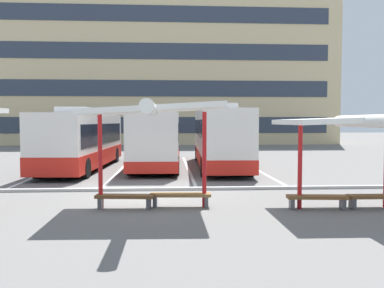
{
  "coord_description": "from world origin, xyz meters",
  "views": [
    {
      "loc": [
        0.76,
        -15.35,
        2.8
      ],
      "look_at": [
        1.87,
        2.81,
        1.76
      ],
      "focal_mm": 37.62,
      "sensor_mm": 36.0,
      "label": 1
    }
  ],
  "objects_px": {
    "coach_bus_1": "(157,139)",
    "waiting_shelter_2": "(348,122)",
    "coach_bus_0": "(82,141)",
    "bench_5": "(373,199)",
    "coach_bus_2": "(220,138)",
    "bench_2": "(125,198)",
    "bench_3": "(181,197)",
    "waiting_shelter_1": "(152,111)",
    "bench_4": "(317,199)"
  },
  "relations": [
    {
      "from": "bench_4",
      "to": "waiting_shelter_1",
      "type": "bearing_deg",
      "value": 176.5
    },
    {
      "from": "bench_5",
      "to": "waiting_shelter_1",
      "type": "bearing_deg",
      "value": 177.18
    },
    {
      "from": "waiting_shelter_2",
      "to": "bench_4",
      "type": "distance_m",
      "value": 2.59
    },
    {
      "from": "coach_bus_1",
      "to": "coach_bus_2",
      "type": "xyz_separation_m",
      "value": [
        3.77,
        -0.58,
        0.08
      ]
    },
    {
      "from": "coach_bus_1",
      "to": "bench_5",
      "type": "xyz_separation_m",
      "value": [
        7.16,
        -12.44,
        -1.36
      ]
    },
    {
      "from": "waiting_shelter_1",
      "to": "waiting_shelter_2",
      "type": "xyz_separation_m",
      "value": [
        6.11,
        -0.43,
        -0.35
      ]
    },
    {
      "from": "coach_bus_1",
      "to": "coach_bus_0",
      "type": "bearing_deg",
      "value": -166.79
    },
    {
      "from": "coach_bus_2",
      "to": "bench_2",
      "type": "height_order",
      "value": "coach_bus_2"
    },
    {
      "from": "coach_bus_2",
      "to": "bench_3",
      "type": "height_order",
      "value": "coach_bus_2"
    },
    {
      "from": "waiting_shelter_1",
      "to": "waiting_shelter_2",
      "type": "relative_size",
      "value": 1.05
    },
    {
      "from": "coach_bus_1",
      "to": "bench_3",
      "type": "relative_size",
      "value": 5.59
    },
    {
      "from": "bench_3",
      "to": "waiting_shelter_1",
      "type": "bearing_deg",
      "value": -160.03
    },
    {
      "from": "coach_bus_1",
      "to": "waiting_shelter_1",
      "type": "distance_m",
      "value": 12.18
    },
    {
      "from": "waiting_shelter_1",
      "to": "bench_3",
      "type": "bearing_deg",
      "value": 19.97
    },
    {
      "from": "waiting_shelter_2",
      "to": "bench_3",
      "type": "bearing_deg",
      "value": 171.7
    },
    {
      "from": "coach_bus_2",
      "to": "coach_bus_0",
      "type": "bearing_deg",
      "value": -176.91
    },
    {
      "from": "waiting_shelter_2",
      "to": "bench_5",
      "type": "relative_size",
      "value": 3.12
    },
    {
      "from": "coach_bus_0",
      "to": "bench_5",
      "type": "height_order",
      "value": "coach_bus_0"
    },
    {
      "from": "bench_3",
      "to": "waiting_shelter_2",
      "type": "distance_m",
      "value": 5.8
    },
    {
      "from": "coach_bus_0",
      "to": "bench_2",
      "type": "distance_m",
      "value": 11.55
    },
    {
      "from": "coach_bus_0",
      "to": "coach_bus_2",
      "type": "xyz_separation_m",
      "value": [
        8.11,
        0.44,
        0.15
      ]
    },
    {
      "from": "coach_bus_1",
      "to": "waiting_shelter_1",
      "type": "xyz_separation_m",
      "value": [
        0.15,
        -12.1,
        1.41
      ]
    },
    {
      "from": "bench_4",
      "to": "bench_5",
      "type": "bearing_deg",
      "value": -0.86
    },
    {
      "from": "coach_bus_2",
      "to": "waiting_shelter_1",
      "type": "relative_size",
      "value": 2.19
    },
    {
      "from": "waiting_shelter_2",
      "to": "bench_4",
      "type": "bearing_deg",
      "value": 172.74
    },
    {
      "from": "coach_bus_2",
      "to": "waiting_shelter_2",
      "type": "distance_m",
      "value": 12.24
    },
    {
      "from": "waiting_shelter_1",
      "to": "bench_5",
      "type": "relative_size",
      "value": 3.29
    },
    {
      "from": "bench_4",
      "to": "bench_5",
      "type": "xyz_separation_m",
      "value": [
        1.8,
        -0.03,
        -0.01
      ]
    },
    {
      "from": "coach_bus_0",
      "to": "waiting_shelter_2",
      "type": "distance_m",
      "value": 15.69
    },
    {
      "from": "waiting_shelter_1",
      "to": "bench_2",
      "type": "relative_size",
      "value": 2.84
    },
    {
      "from": "bench_2",
      "to": "waiting_shelter_2",
      "type": "distance_m",
      "value": 7.44
    },
    {
      "from": "coach_bus_1",
      "to": "waiting_shelter_2",
      "type": "height_order",
      "value": "coach_bus_1"
    },
    {
      "from": "bench_2",
      "to": "bench_3",
      "type": "relative_size",
      "value": 0.94
    },
    {
      "from": "bench_2",
      "to": "bench_3",
      "type": "distance_m",
      "value": 1.81
    },
    {
      "from": "coach_bus_2",
      "to": "bench_4",
      "type": "relative_size",
      "value": 6.06
    },
    {
      "from": "coach_bus_2",
      "to": "bench_4",
      "type": "height_order",
      "value": "coach_bus_2"
    },
    {
      "from": "waiting_shelter_2",
      "to": "coach_bus_2",
      "type": "bearing_deg",
      "value": 101.75
    },
    {
      "from": "coach_bus_0",
      "to": "bench_2",
      "type": "height_order",
      "value": "coach_bus_0"
    },
    {
      "from": "bench_2",
      "to": "waiting_shelter_2",
      "type": "bearing_deg",
      "value": -4.97
    },
    {
      "from": "coach_bus_0",
      "to": "bench_3",
      "type": "xyz_separation_m",
      "value": [
        5.39,
        -10.75,
        -1.28
      ]
    },
    {
      "from": "waiting_shelter_1",
      "to": "bench_5",
      "type": "height_order",
      "value": "waiting_shelter_1"
    },
    {
      "from": "waiting_shelter_1",
      "to": "bench_4",
      "type": "height_order",
      "value": "waiting_shelter_1"
    },
    {
      "from": "coach_bus_1",
      "to": "waiting_shelter_2",
      "type": "relative_size",
      "value": 2.2
    },
    {
      "from": "coach_bus_1",
      "to": "bench_2",
      "type": "height_order",
      "value": "coach_bus_1"
    },
    {
      "from": "coach_bus_1",
      "to": "bench_5",
      "type": "relative_size",
      "value": 6.88
    },
    {
      "from": "coach_bus_0",
      "to": "bench_2",
      "type": "relative_size",
      "value": 5.9
    },
    {
      "from": "waiting_shelter_1",
      "to": "bench_4",
      "type": "distance_m",
      "value": 5.91
    },
    {
      "from": "waiting_shelter_1",
      "to": "bench_5",
      "type": "xyz_separation_m",
      "value": [
        7.01,
        -0.35,
        -2.78
      ]
    },
    {
      "from": "coach_bus_2",
      "to": "bench_2",
      "type": "distance_m",
      "value": 12.29
    },
    {
      "from": "bench_3",
      "to": "bench_4",
      "type": "xyz_separation_m",
      "value": [
        4.31,
        -0.65,
        -0.0
      ]
    }
  ]
}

